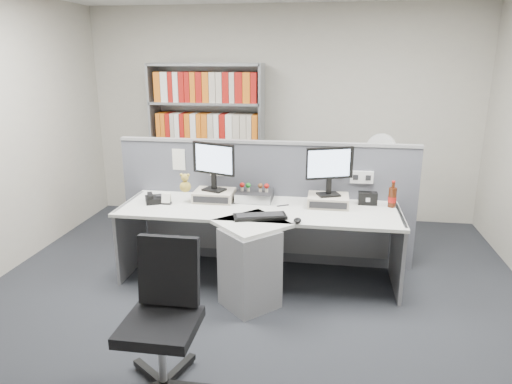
% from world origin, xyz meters
% --- Properties ---
extents(ground, '(5.50, 5.50, 0.00)m').
position_xyz_m(ground, '(0.00, 0.00, 0.00)').
color(ground, '#2B2D32').
rests_on(ground, ground).
extents(room_shell, '(5.04, 5.54, 2.72)m').
position_xyz_m(room_shell, '(0.00, 0.00, 1.79)').
color(room_shell, '#BAB5A6').
rests_on(room_shell, ground).
extents(partition, '(3.00, 0.08, 1.27)m').
position_xyz_m(partition, '(0.00, 1.25, 0.65)').
color(partition, '#585963').
rests_on(partition, ground).
extents(desk, '(2.60, 1.20, 0.72)m').
position_xyz_m(desk, '(0.00, 0.60, 0.46)').
color(desk, silver).
rests_on(desk, ground).
extents(monitor_riser_left, '(0.38, 0.31, 0.10)m').
position_xyz_m(monitor_riser_left, '(-0.46, 0.98, 0.77)').
color(monitor_riser_left, '#C0B49F').
rests_on(monitor_riser_left, desk).
extents(monitor_riser_right, '(0.38, 0.31, 0.10)m').
position_xyz_m(monitor_riser_right, '(0.64, 0.98, 0.77)').
color(monitor_riser_right, '#C0B49F').
rests_on(monitor_riser_right, desk).
extents(monitor_left, '(0.44, 0.21, 0.47)m').
position_xyz_m(monitor_left, '(-0.46, 0.98, 1.10)').
color(monitor_left, black).
rests_on(monitor_left, monitor_riser_left).
extents(monitor_right, '(0.43, 0.21, 0.46)m').
position_xyz_m(monitor_right, '(0.64, 0.98, 1.09)').
color(monitor_right, black).
rests_on(monitor_right, monitor_riser_right).
extents(desktop_pc, '(0.35, 0.31, 0.09)m').
position_xyz_m(desktop_pc, '(-0.08, 1.05, 0.77)').
color(desktop_pc, black).
rests_on(desktop_pc, desk).
extents(figurines, '(0.29, 0.05, 0.09)m').
position_xyz_m(figurines, '(-0.08, 1.03, 0.86)').
color(figurines, '#C0B49F').
rests_on(figurines, desktop_pc).
extents(keyboard, '(0.49, 0.30, 0.03)m').
position_xyz_m(keyboard, '(0.05, 0.54, 0.73)').
color(keyboard, black).
rests_on(keyboard, desk).
extents(mouse, '(0.07, 0.10, 0.04)m').
position_xyz_m(mouse, '(0.38, 0.46, 0.74)').
color(mouse, black).
rests_on(mouse, desk).
extents(desk_phone, '(0.26, 0.25, 0.09)m').
position_xyz_m(desk_phone, '(-1.01, 0.83, 0.75)').
color(desk_phone, black).
rests_on(desk_phone, desk).
extents(desk_calendar, '(0.09, 0.07, 0.11)m').
position_xyz_m(desk_calendar, '(-0.88, 0.79, 0.77)').
color(desk_calendar, black).
rests_on(desk_calendar, desk).
extents(plush_toy, '(0.11, 0.11, 0.19)m').
position_xyz_m(plush_toy, '(-0.72, 0.88, 0.90)').
color(plush_toy, '#A68E37').
rests_on(plush_toy, monitor_riser_left).
extents(speaker, '(0.18, 0.10, 0.12)m').
position_xyz_m(speaker, '(1.01, 1.08, 0.78)').
color(speaker, black).
rests_on(speaker, desk).
extents(cola_bottle, '(0.08, 0.08, 0.25)m').
position_xyz_m(cola_bottle, '(1.23, 1.03, 0.81)').
color(cola_bottle, '#3F190A').
rests_on(cola_bottle, desk).
extents(shelving_unit, '(1.41, 0.40, 2.00)m').
position_xyz_m(shelving_unit, '(-0.90, 2.44, 0.98)').
color(shelving_unit, gray).
rests_on(shelving_unit, ground).
extents(filing_cabinet, '(0.45, 0.61, 0.70)m').
position_xyz_m(filing_cabinet, '(1.20, 1.99, 0.35)').
color(filing_cabinet, gray).
rests_on(filing_cabinet, ground).
extents(desk_fan, '(0.32, 0.21, 0.56)m').
position_xyz_m(desk_fan, '(1.20, 1.99, 1.05)').
color(desk_fan, white).
rests_on(desk_fan, filing_cabinet).
extents(office_chair, '(0.61, 0.64, 0.96)m').
position_xyz_m(office_chair, '(-0.37, -0.77, 0.51)').
color(office_chair, silver).
rests_on(office_chair, ground).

